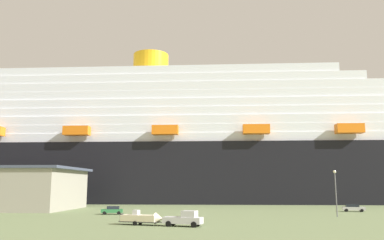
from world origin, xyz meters
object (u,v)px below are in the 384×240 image
(pickup_truck, at_px, (184,219))
(parked_car_silver_sedan, at_px, (353,208))
(cruise_ship, at_px, (247,150))
(street_lamp, at_px, (336,187))
(parked_car_green_wagon, at_px, (112,210))
(small_boat_on_trailer, at_px, (143,218))

(pickup_truck, bearing_deg, parked_car_silver_sedan, 44.29)
(cruise_ship, distance_m, street_lamp, 63.74)
(parked_car_green_wagon, xyz_separation_m, parked_car_silver_sedan, (51.04, 11.47, 0.00))
(cruise_ship, distance_m, parked_car_silver_sedan, 52.95)
(pickup_truck, relative_size, parked_car_green_wagon, 1.31)
(pickup_truck, distance_m, parked_car_green_wagon, 27.69)
(parked_car_silver_sedan, bearing_deg, cruise_ship, 112.98)
(pickup_truck, distance_m, street_lamp, 32.69)
(parked_car_green_wagon, bearing_deg, pickup_truck, -53.50)
(parked_car_silver_sedan, bearing_deg, street_lamp, -117.47)
(parked_car_green_wagon, bearing_deg, street_lamp, -5.05)
(small_boat_on_trailer, bearing_deg, parked_car_silver_sedan, 38.32)
(pickup_truck, height_order, parked_car_silver_sedan, pickup_truck)
(cruise_ship, height_order, parked_car_green_wagon, cruise_ship)
(street_lamp, distance_m, parked_car_silver_sedan, 17.85)
(small_boat_on_trailer, xyz_separation_m, parked_car_silver_sedan, (40.75, 32.21, -0.13))
(small_boat_on_trailer, distance_m, parked_car_silver_sedan, 51.94)
(pickup_truck, xyz_separation_m, parked_car_silver_sedan, (34.57, 33.73, -0.21))
(pickup_truck, bearing_deg, parked_car_green_wagon, 126.50)
(pickup_truck, bearing_deg, small_boat_on_trailer, 166.18)
(small_boat_on_trailer, relative_size, parked_car_green_wagon, 1.67)
(cruise_ship, relative_size, pickup_truck, 47.68)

